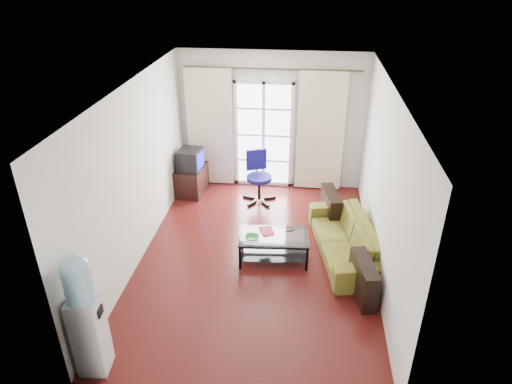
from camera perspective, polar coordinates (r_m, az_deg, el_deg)
floor at (r=7.28m, az=0.07°, el=-8.12°), size 5.20×5.20×0.00m
ceiling at (r=6.09m, az=0.08°, el=12.86°), size 5.20×5.20×0.00m
wall_back at (r=8.97m, az=1.96°, el=8.83°), size 3.60×0.02×2.70m
wall_front at (r=4.43m, az=-3.82°, el=-13.70°), size 3.60×0.02×2.70m
wall_left at (r=6.99m, az=-14.76°, el=2.13°), size 0.02×5.20×2.70m
wall_right at (r=6.64m, az=15.70°, el=0.59°), size 0.02×5.20×2.70m
french_door at (r=9.02m, az=0.95°, el=7.11°), size 1.16×0.06×2.15m
curtain_rod at (r=8.59m, az=2.02°, el=15.12°), size 3.30×0.04×0.04m
curtain_left at (r=9.07m, az=-5.77°, el=7.93°), size 0.90×0.07×2.35m
curtain_right at (r=8.89m, az=8.05°, el=7.36°), size 0.90×0.07×2.35m
radiator at (r=9.24m, az=6.76°, el=2.40°), size 0.64×0.12×0.64m
sofa at (r=7.32m, az=11.05°, el=-5.72°), size 2.29×1.53×0.58m
coffee_table at (r=7.09m, az=2.19°, el=-6.52°), size 1.11×0.69×0.43m
bowl at (r=6.91m, az=-0.54°, el=-5.70°), size 0.28×0.28×0.05m
book at (r=7.07m, az=0.64°, el=-5.02°), size 0.36×0.38×0.02m
remote at (r=7.13m, az=4.26°, el=-4.79°), size 0.15×0.11×0.02m
tv_stand at (r=9.11m, az=-8.06°, el=1.51°), size 0.55×0.78×0.54m
crt_tv at (r=8.85m, az=-8.34°, el=4.05°), size 0.49×0.48×0.41m
task_chair at (r=8.73m, az=0.34°, el=0.70°), size 0.86×0.86×0.98m
water_cooler at (r=5.41m, az=-20.58°, el=-14.00°), size 0.36×0.35×1.58m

